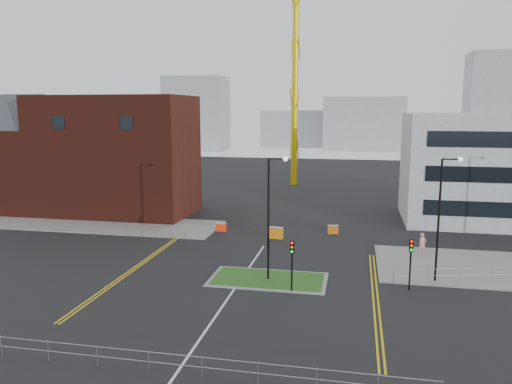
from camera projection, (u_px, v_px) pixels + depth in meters
ground at (211, 323)px, 29.43m from camera, size 200.00×200.00×0.00m
pavement_left at (93, 224)px, 54.59m from camera, size 28.00×8.00×0.12m
island_kerb at (268, 279)px, 36.76m from camera, size 8.60×4.60×0.08m
grass_island at (268, 279)px, 36.76m from camera, size 8.00×4.00×0.12m
brick_building at (93, 156)px, 59.86m from camera, size 24.20×10.07×14.24m
tower_crane at (331, 9)px, 78.86m from camera, size 51.10×16.03×40.91m
streetlamp_island at (271, 208)px, 35.84m from camera, size 1.46×0.36×9.18m
streetlamp_right_near at (442, 209)px, 35.43m from camera, size 1.46×0.36×9.18m
traffic_light_island at (292, 256)px, 34.01m from camera, size 0.28×0.33×3.65m
traffic_light_right at (411, 254)px, 34.38m from camera, size 0.28×0.33×3.65m
railing_front at (175, 360)px, 23.50m from camera, size 24.05×0.05×1.10m
railing_left at (155, 230)px, 48.86m from camera, size 6.05×0.05×1.10m
centre_line at (220, 309)px, 31.36m from camera, size 0.15×30.00×0.01m
yellow_left_a at (140, 263)px, 40.85m from camera, size 0.12×24.00×0.01m
yellow_left_b at (144, 263)px, 40.79m from camera, size 0.12×24.00×0.01m
yellow_right_a at (373, 297)px, 33.37m from camera, size 0.12×20.00×0.01m
yellow_right_b at (378, 298)px, 33.31m from camera, size 0.12×20.00×0.01m
skyline_a at (197, 114)px, 151.45m from camera, size 18.00×12.00×22.00m
skyline_b at (364, 124)px, 151.85m from camera, size 24.00×12.00×16.00m
skyline_c at (493, 103)px, 139.19m from camera, size 14.00×12.00×28.00m
skyline_d at (308, 129)px, 165.36m from camera, size 30.00×12.00×12.00m
pedestrian at (422, 244)px, 42.94m from camera, size 0.85×0.77×1.95m
barrier_left at (221, 227)px, 51.37m from camera, size 1.06×0.39×0.89m
barrier_mid at (276, 232)px, 48.46m from camera, size 1.38×0.60×1.13m
barrier_right at (333, 229)px, 50.31m from camera, size 1.10×0.58×0.88m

